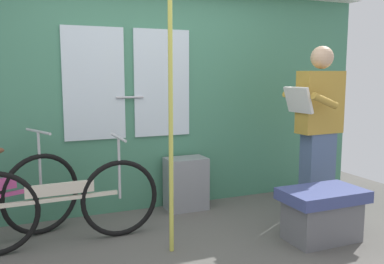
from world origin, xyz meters
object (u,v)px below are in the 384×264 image
(passenger_reading_newspaper, at_px, (318,126))
(handrail_pole, at_px, (171,110))
(bench_seat_corner, at_px, (322,213))
(trash_bin_by_wall, at_px, (186,184))
(bicycle_near_door, at_px, (60,203))

(passenger_reading_newspaper, xyz_separation_m, handrail_pole, (-1.71, -0.32, 0.25))
(bench_seat_corner, bearing_deg, trash_bin_by_wall, 121.72)
(handrail_pole, bearing_deg, bench_seat_corner, -13.09)
(bench_seat_corner, bearing_deg, handrail_pole, 166.91)
(handrail_pole, bearing_deg, bicycle_near_door, 150.72)
(bicycle_near_door, height_order, handrail_pole, handrail_pole)
(bicycle_near_door, distance_m, passenger_reading_newspaper, 2.58)
(bicycle_near_door, distance_m, trash_bin_by_wall, 1.41)
(bicycle_near_door, height_order, trash_bin_by_wall, bicycle_near_door)
(bicycle_near_door, xyz_separation_m, bench_seat_corner, (2.08, -0.75, -0.13))
(bicycle_near_door, xyz_separation_m, handrail_pole, (0.81, -0.46, 0.78))
(handrail_pole, xyz_separation_m, bench_seat_corner, (1.27, -0.29, -0.90))
(trash_bin_by_wall, height_order, bench_seat_corner, trash_bin_by_wall)
(trash_bin_by_wall, height_order, handrail_pole, handrail_pole)
(trash_bin_by_wall, relative_size, handrail_pole, 0.24)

